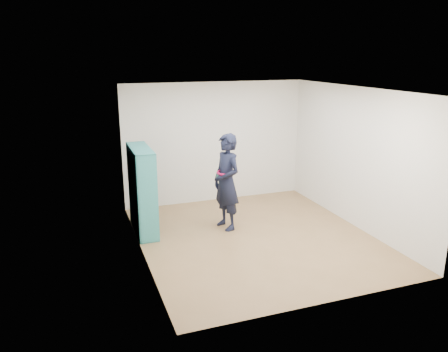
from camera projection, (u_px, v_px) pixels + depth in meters
name	position (u px, v px, depth m)	size (l,w,h in m)	color
floor	(256.00, 238.00, 7.78)	(4.50, 4.50, 0.00)	olive
ceiling	(259.00, 90.00, 7.07)	(4.50, 4.50, 0.00)	white
wall_left	(140.00, 178.00, 6.78)	(0.02, 4.50, 2.60)	white
wall_right	(356.00, 158.00, 8.08)	(0.02, 4.50, 2.60)	white
wall_back	(215.00, 143.00, 9.46)	(4.00, 0.02, 2.60)	white
wall_front	(332.00, 210.00, 5.39)	(4.00, 0.02, 2.60)	white
bookshelf	(141.00, 192.00, 7.87)	(0.34, 1.18, 1.57)	teal
person	(227.00, 182.00, 7.99)	(0.57, 0.74, 1.79)	black
smartphone	(218.00, 176.00, 7.94)	(0.04, 0.09, 0.13)	silver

